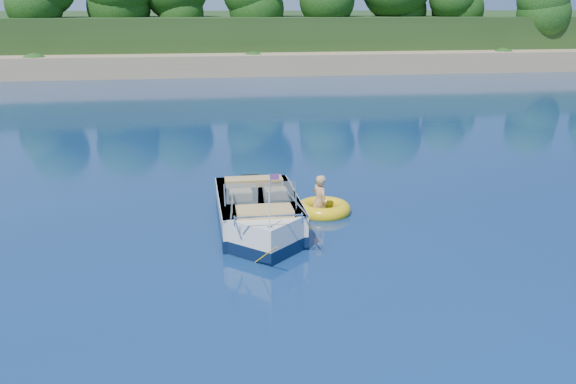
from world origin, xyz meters
The scene contains 5 objects.
ground centered at (0.00, 0.00, 0.00)m, with size 160.00×160.00×0.00m, color #0A1C4A.
shoreline centered at (0.00, 63.77, 0.98)m, with size 170.00×59.00×6.00m.
motorboat centered at (-1.30, 2.08, 0.33)m, with size 1.86×5.12×1.70m.
tow_tube centered at (0.41, 3.11, 0.10)m, with size 1.63×1.63×0.37m.
boy centered at (0.28, 3.03, 0.00)m, with size 0.51×0.34×1.40m, color tan.
Camera 1 is at (-2.82, -11.75, 5.00)m, focal length 40.00 mm.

